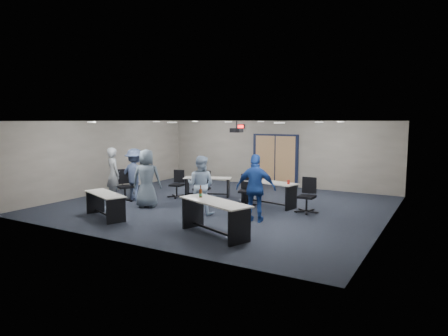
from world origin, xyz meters
The scene contains 24 objects.
floor centered at (0.00, 0.00, 0.00)m, with size 10.00×10.00×0.00m, color black.
back_wall centered at (0.00, 4.50, 1.35)m, with size 10.00×0.04×2.70m, color slate.
front_wall centered at (0.00, -4.50, 1.35)m, with size 10.00×0.04×2.70m, color slate.
left_wall centered at (-5.00, 0.00, 1.35)m, with size 0.04×9.00×2.70m, color slate.
right_wall centered at (5.00, 0.00, 1.35)m, with size 0.04×9.00×2.70m, color slate.
ceiling centered at (0.00, 0.00, 2.70)m, with size 10.00×9.00×0.04m, color silver.
double_door centered at (0.00, 4.46, 1.05)m, with size 2.00×0.07×2.20m.
exit_sign centered at (-1.60, 4.44, 2.45)m, with size 0.32×0.07×0.18m.
ceiling_projector centered at (0.30, 0.50, 2.40)m, with size 0.35×0.32×0.37m.
ceiling_can_lights centered at (0.00, 0.25, 2.67)m, with size 6.24×5.74×0.02m, color silver, non-canonical shape.
table_front_left centered at (-1.97, -3.05, 0.48)m, with size 1.81×1.18×0.70m.
table_front_right centered at (1.57, -2.96, 0.57)m, with size 2.15×1.37×1.13m.
table_back_left centered at (-1.17, 1.06, 0.47)m, with size 1.77×1.16×0.68m.
table_back_right centered at (1.36, 0.70, 0.54)m, with size 2.01×1.03×0.91m.
chair_back_a centered at (-2.02, 0.35, 0.48)m, with size 0.60×0.60×0.96m, color black, non-canonical shape.
chair_back_b centered at (-0.69, -0.06, 0.53)m, with size 0.67×0.67×1.06m, color black, non-canonical shape.
chair_back_c centered at (0.71, 0.40, 0.49)m, with size 0.62×0.62×0.99m, color black, non-canonical shape.
chair_back_d centered at (2.73, 0.38, 0.52)m, with size 0.65×0.65×1.04m, color black, non-canonical shape.
chair_loose_left centered at (-3.16, -1.03, 0.53)m, with size 0.67×0.67×1.06m, color black, non-canonical shape.
person_gray centered at (-3.49, -1.20, 0.91)m, with size 0.66×0.43×1.81m, color gray.
person_plaid centered at (-1.85, -1.42, 0.92)m, with size 0.89×0.58×1.83m, color slate.
person_lightblue centered at (0.10, -1.32, 0.86)m, with size 0.83×0.65×1.71m, color #ADC6E5.
person_navy centered at (1.87, -1.32, 0.92)m, with size 1.07×0.45×1.83m, color navy.
person_back centered at (-2.96, -0.74, 0.88)m, with size 1.14×0.66×1.77m, color #3E4C6F.
Camera 1 is at (6.41, -10.88, 2.74)m, focal length 32.00 mm.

